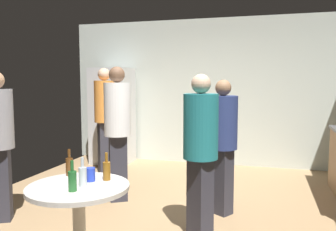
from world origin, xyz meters
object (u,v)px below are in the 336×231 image
at_px(refrigerator, 113,116).
at_px(person_in_teal_shirt, 201,144).
at_px(beer_bottle_green, 72,180).
at_px(beer_bottle_amber, 107,170).
at_px(plastic_cup_blue, 90,175).
at_px(person_in_orange_shirt, 105,112).
at_px(beer_bottle_brown, 69,166).
at_px(person_in_navy_shirt, 223,137).
at_px(person_in_white_shirt, 118,123).
at_px(beer_bottle_clear, 83,176).
at_px(foreground_table, 79,198).

xyz_separation_m(refrigerator, person_in_teal_shirt, (2.21, -2.72, 0.04)).
bearing_deg(beer_bottle_green, beer_bottle_amber, 71.23).
distance_m(plastic_cup_blue, person_in_orange_shirt, 3.03).
bearing_deg(plastic_cup_blue, beer_bottle_brown, 157.30).
bearing_deg(person_in_navy_shirt, person_in_white_shirt, -60.36).
distance_m(beer_bottle_amber, beer_bottle_brown, 0.38).
distance_m(beer_bottle_clear, person_in_navy_shirt, 1.86).
xyz_separation_m(beer_bottle_green, person_in_orange_shirt, (-1.23, 3.03, 0.22)).
bearing_deg(beer_bottle_brown, person_in_teal_shirt, 34.41).
height_order(beer_bottle_brown, beer_bottle_clear, same).
xyz_separation_m(refrigerator, foreground_table, (1.41, -3.65, -0.27)).
bearing_deg(beer_bottle_amber, person_in_navy_shirt, 61.50).
bearing_deg(foreground_table, person_in_white_shirt, 104.13).
height_order(refrigerator, beer_bottle_amber, refrigerator).
relative_size(refrigerator, person_in_orange_shirt, 1.02).
bearing_deg(person_in_teal_shirt, person_in_orange_shirt, -96.57).
height_order(beer_bottle_brown, person_in_orange_shirt, person_in_orange_shirt).
height_order(plastic_cup_blue, person_in_orange_shirt, person_in_orange_shirt).
bearing_deg(beer_bottle_clear, person_in_teal_shirt, 52.03).
xyz_separation_m(beer_bottle_clear, person_in_white_shirt, (-0.48, 1.71, 0.20)).
height_order(beer_bottle_green, person_in_navy_shirt, person_in_navy_shirt).
bearing_deg(beer_bottle_brown, foreground_table, -46.85).
bearing_deg(beer_bottle_brown, beer_bottle_amber, -6.53).
distance_m(beer_bottle_brown, beer_bottle_clear, 0.37).
distance_m(beer_bottle_clear, person_in_white_shirt, 1.79).
bearing_deg(refrigerator, person_in_teal_shirt, -50.89).
xyz_separation_m(beer_bottle_clear, person_in_orange_shirt, (-1.25, 2.90, 0.22)).
distance_m(refrigerator, person_in_orange_shirt, 0.81).
bearing_deg(person_in_white_shirt, foreground_table, -16.79).
bearing_deg(foreground_table, person_in_teal_shirt, 49.72).
bearing_deg(person_in_orange_shirt, foreground_table, -19.65).
distance_m(person_in_navy_shirt, person_in_teal_shirt, 0.70).
distance_m(person_in_teal_shirt, person_in_white_shirt, 1.44).
distance_m(beer_bottle_brown, person_in_white_shirt, 1.49).
distance_m(refrigerator, beer_bottle_amber, 3.79).
height_order(beer_bottle_amber, beer_bottle_brown, same).
relative_size(person_in_white_shirt, person_in_orange_shirt, 0.98).
relative_size(beer_bottle_amber, person_in_orange_shirt, 0.13).
height_order(foreground_table, person_in_white_shirt, person_in_white_shirt).
xyz_separation_m(beer_bottle_brown, beer_bottle_clear, (0.27, -0.25, 0.00)).
distance_m(foreground_table, beer_bottle_green, 0.24).
distance_m(beer_bottle_amber, person_in_orange_shirt, 3.02).
xyz_separation_m(foreground_table, beer_bottle_amber, (0.15, 0.20, 0.19)).
height_order(beer_bottle_clear, person_in_white_shirt, person_in_white_shirt).
bearing_deg(person_in_white_shirt, person_in_teal_shirt, 27.12).
bearing_deg(person_in_navy_shirt, foreground_table, 3.33).
bearing_deg(foreground_table, beer_bottle_green, -75.52).
relative_size(beer_bottle_green, person_in_orange_shirt, 0.13).
bearing_deg(beer_bottle_brown, beer_bottle_green, -55.47).
relative_size(refrigerator, plastic_cup_blue, 16.36).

